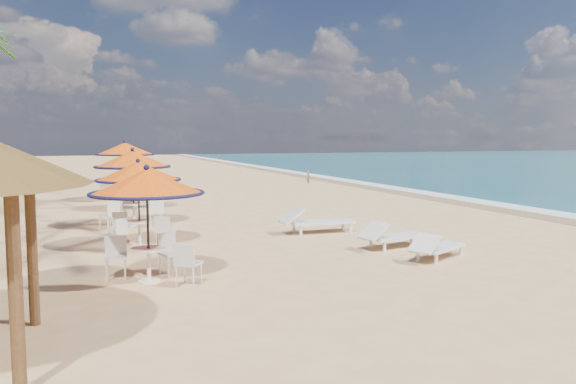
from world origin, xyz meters
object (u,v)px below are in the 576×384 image
object	(u,v)px
station_2	(132,169)
station_4	(125,156)
station_0	(149,196)
station_3	(134,167)
lounger_mid	(392,235)
lounger_far	(315,220)
station_1	(137,182)
lounger_near	(436,247)

from	to	relation	value
station_2	station_4	xyz separation A→B (m)	(0.41, 7.80, 0.15)
station_0	station_3	world-z (taller)	station_0
station_0	station_4	distance (m)	14.94
lounger_mid	lounger_far	bearing A→B (deg)	96.91
lounger_far	station_0	bearing A→B (deg)	-140.87
station_1	lounger_mid	bearing A→B (deg)	-22.65
station_2	station_4	distance (m)	7.81
station_3	lounger_far	xyz separation A→B (m)	(4.29, -7.41, -1.26)
station_0	station_1	size ratio (longest dim) A/B	1.01
station_0	lounger_far	size ratio (longest dim) A/B	1.02
station_1	station_0	bearing A→B (deg)	-92.38
station_4	lounger_mid	bearing A→B (deg)	-69.07
station_2	station_3	bearing A→B (deg)	84.02
station_4	lounger_near	world-z (taller)	station_4
station_3	lounger_near	world-z (taller)	station_3
station_3	station_1	bearing A→B (deg)	-94.78
station_3	station_4	world-z (taller)	station_4
lounger_far	station_2	bearing A→B (deg)	147.42
station_3	lounger_near	distance (m)	12.88
lounger_near	lounger_far	xyz separation A→B (m)	(-1.15, 4.19, 0.07)
lounger_far	station_3	bearing A→B (deg)	121.84
station_3	lounger_far	distance (m)	8.65
station_2	lounger_mid	distance (m)	8.31
station_1	lounger_near	xyz separation A→B (m)	(6.08, -3.95, -1.32)
lounger_mid	lounger_far	distance (m)	2.84
station_0	station_1	bearing A→B (deg)	87.62
station_2	station_0	bearing A→B (deg)	-92.84
station_0	station_3	xyz separation A→B (m)	(0.79, 11.30, -0.01)
station_4	lounger_mid	size ratio (longest dim) A/B	1.31
station_0	station_1	xyz separation A→B (m)	(0.15, 3.65, -0.01)
station_2	station_1	bearing A→B (deg)	-93.33
station_2	lounger_mid	world-z (taller)	station_2
station_3	station_4	bearing A→B (deg)	90.49
station_4	lounger_far	xyz separation A→B (m)	(4.33, -11.03, -1.56)
station_4	lounger_far	distance (m)	11.95
station_4	lounger_mid	xyz separation A→B (m)	(5.25, -13.71, -1.60)
lounger_mid	station_2	bearing A→B (deg)	121.70
station_0	station_2	world-z (taller)	station_2
station_3	lounger_mid	size ratio (longest dim) A/B	1.11
station_2	station_4	size ratio (longest dim) A/B	0.92
lounger_mid	lounger_far	world-z (taller)	lounger_far
lounger_near	lounger_mid	world-z (taller)	lounger_mid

